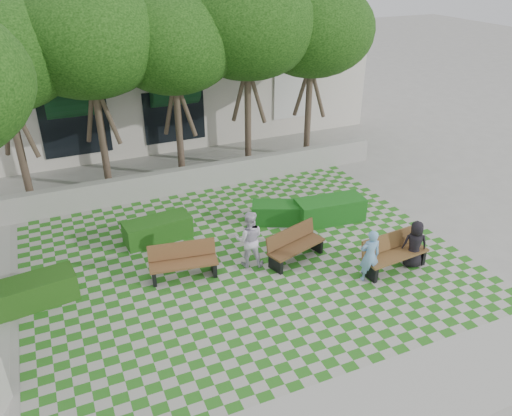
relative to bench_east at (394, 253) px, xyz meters
name	(u,v)px	position (x,y,z in m)	size (l,w,h in m)	color
ground	(261,281)	(-3.61, 0.87, -0.49)	(90.00, 90.00, 0.00)	gray
lawn	(247,262)	(-3.61, 1.87, -0.49)	(12.00, 12.00, 0.00)	#2B721E
sidewalk_south	(360,415)	(-3.61, -3.83, -0.49)	(16.00, 2.00, 0.01)	#9E9B93
retaining_wall	(192,179)	(-3.61, 7.07, -0.04)	(15.00, 0.36, 0.90)	#9E9B93
bench_east	(394,253)	(0.00, 0.00, 0.00)	(1.99, 0.82, 1.02)	brown
bench_mid	(295,245)	(-2.29, 1.48, -0.03)	(1.90, 1.12, 0.95)	#4E331B
bench_west	(183,262)	(-5.43, 1.94, -0.03)	(1.89, 0.88, 0.96)	brown
hedge_east	(330,210)	(-0.20, 3.05, -0.10)	(2.22, 0.89, 0.78)	#165217
hedge_midright	(282,213)	(-1.68, 3.59, -0.16)	(1.90, 0.76, 0.67)	#155017
hedge_midleft	(158,230)	(-5.61, 4.10, -0.14)	(2.01, 0.80, 0.70)	#1B4C14
hedge_west	(33,292)	(-9.20, 2.28, -0.13)	(2.07, 0.83, 0.72)	#1D4813
person_blue	(370,256)	(-0.94, -0.18, 0.27)	(0.55, 0.36, 1.52)	#74A5D3
person_dark	(415,244)	(0.59, -0.12, 0.20)	(0.68, 0.44, 1.39)	black
person_white	(249,239)	(-3.58, 1.75, 0.34)	(0.81, 0.63, 1.67)	silver
tree_row	(127,50)	(-5.47, 6.83, 4.69)	(17.70, 13.40, 7.41)	#47382B
building	(160,74)	(-2.67, 14.95, 2.03)	(18.00, 8.92, 5.15)	beige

